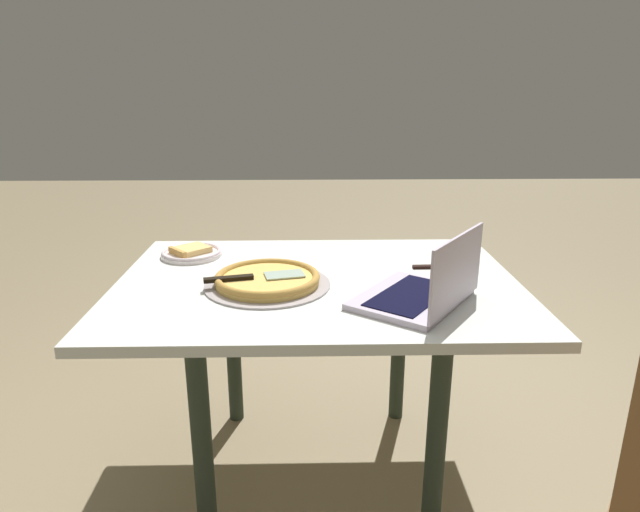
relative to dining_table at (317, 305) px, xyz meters
name	(u,v)px	position (x,y,z in m)	size (l,w,h in m)	color
ground_plane	(318,470)	(0.00, 0.00, -0.63)	(12.00, 12.00, 0.00)	#877757
dining_table	(317,305)	(0.00, 0.00, 0.00)	(1.24, 0.89, 0.72)	silver
laptop	(424,290)	(0.29, -0.21, 0.13)	(0.40, 0.42, 0.21)	#BCAEC2
pizza_plate	(191,253)	(-0.44, 0.25, 0.10)	(0.21, 0.21, 0.04)	white
pizza_tray	(267,280)	(-0.15, -0.05, 0.11)	(0.38, 0.38, 0.04)	#AAA0A1
table_knife	(436,267)	(0.40, 0.10, 0.09)	(0.20, 0.02, 0.01)	silver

